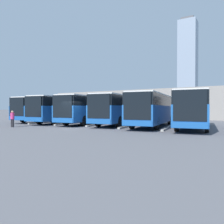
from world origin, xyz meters
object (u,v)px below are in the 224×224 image
at_px(bus_4, 65,109).
at_px(pedestrian, 12,118).
at_px(bus_5, 48,109).
at_px(bus_2, 121,109).
at_px(bus_1, 153,109).
at_px(bus_3, 91,109).
at_px(bus_0, 194,109).

xyz_separation_m(bus_4, pedestrian, (-0.10, 7.62, -0.94)).
bearing_deg(bus_5, bus_4, 159.99).
bearing_deg(pedestrian, bus_2, 48.57).
distance_m(bus_1, bus_2, 3.96).
height_order(bus_3, pedestrian, bus_3).
height_order(bus_1, bus_5, same).
bearing_deg(bus_4, pedestrian, 83.94).
height_order(bus_1, bus_2, same).
bearing_deg(bus_0, bus_5, -9.50).
bearing_deg(bus_2, bus_4, -2.90).
relative_size(bus_3, pedestrian, 7.17).
xyz_separation_m(bus_0, bus_1, (3.93, -0.04, 0.00)).
height_order(bus_2, bus_3, same).
distance_m(bus_1, bus_3, 7.85).
bearing_deg(bus_3, bus_5, -12.26).
height_order(bus_2, pedestrian, bus_2).
bearing_deg(bus_1, bus_3, -7.79).
distance_m(bus_4, bus_5, 4.03).
distance_m(bus_5, pedestrian, 9.49).
height_order(bus_5, pedestrian, bus_5).
relative_size(bus_1, bus_3, 1.00).
bearing_deg(bus_1, pedestrian, 26.43).
distance_m(bus_0, bus_5, 19.65).
bearing_deg(bus_0, bus_2, -10.73).
bearing_deg(bus_3, bus_1, 172.21).
height_order(bus_1, bus_4, same).
height_order(bus_4, bus_5, same).
xyz_separation_m(bus_5, pedestrian, (-4.03, 8.54, -0.94)).
bearing_deg(bus_3, bus_2, 178.50).
bearing_deg(pedestrian, bus_3, 65.96).
relative_size(bus_0, pedestrian, 7.17).
xyz_separation_m(bus_3, bus_4, (3.93, 0.17, 0.00)).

